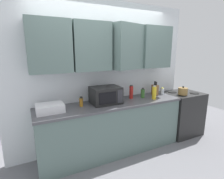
# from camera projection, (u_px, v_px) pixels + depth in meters

# --- Properties ---
(ground_plane) EXTENTS (8.00, 8.00, 0.00)m
(ground_plane) POSITION_uv_depth(u_px,v_px,m) (134.00, 174.00, 2.54)
(ground_plane) COLOR slate
(wall_back_with_cabinets) EXTENTS (3.40, 0.50, 2.60)m
(wall_back_with_cabinets) POSITION_uv_depth(u_px,v_px,m) (107.00, 62.00, 3.00)
(wall_back_with_cabinets) COLOR white
(wall_back_with_cabinets) RESTS_ON ground_plane
(counter_run) EXTENTS (2.53, 0.63, 0.90)m
(counter_run) POSITION_uv_depth(u_px,v_px,m) (113.00, 127.00, 3.05)
(counter_run) COLOR slate
(counter_run) RESTS_ON ground_plane
(stove_range) EXTENTS (0.76, 0.64, 0.91)m
(stove_range) POSITION_uv_depth(u_px,v_px,m) (181.00, 113.00, 3.75)
(stove_range) COLOR black
(stove_range) RESTS_ON ground_plane
(kettle) EXTENTS (0.18, 0.18, 0.17)m
(kettle) POSITION_uv_depth(u_px,v_px,m) (183.00, 91.00, 3.44)
(kettle) COLOR olive
(kettle) RESTS_ON stove_range
(microwave) EXTENTS (0.48, 0.37, 0.28)m
(microwave) POSITION_uv_depth(u_px,v_px,m) (106.00, 95.00, 2.90)
(microwave) COLOR black
(microwave) RESTS_ON counter_run
(dish_rack) EXTENTS (0.38, 0.30, 0.12)m
(dish_rack) POSITION_uv_depth(u_px,v_px,m) (50.00, 108.00, 2.50)
(dish_rack) COLOR silver
(dish_rack) RESTS_ON counter_run
(knife_block) EXTENTS (0.12, 0.14, 0.28)m
(knife_block) POSITION_uv_depth(u_px,v_px,m) (155.00, 90.00, 3.47)
(knife_block) COLOR brown
(knife_block) RESTS_ON counter_run
(bottle_amber_vinegar) EXTENTS (0.06, 0.06, 0.16)m
(bottle_amber_vinegar) POSITION_uv_depth(u_px,v_px,m) (81.00, 102.00, 2.75)
(bottle_amber_vinegar) COLOR #AD701E
(bottle_amber_vinegar) RESTS_ON counter_run
(bottle_yellow_mustard) EXTENTS (0.08, 0.08, 0.25)m
(bottle_yellow_mustard) POSITION_uv_depth(u_px,v_px,m) (154.00, 93.00, 3.15)
(bottle_yellow_mustard) COLOR gold
(bottle_yellow_mustard) RESTS_ON counter_run
(bottle_green_oil) EXTENTS (0.07, 0.07, 0.19)m
(bottle_green_oil) POSITION_uv_depth(u_px,v_px,m) (143.00, 93.00, 3.26)
(bottle_green_oil) COLOR #386B2D
(bottle_green_oil) RESTS_ON counter_run
(bottle_clear_tall) EXTENTS (0.07, 0.07, 0.14)m
(bottle_clear_tall) POSITION_uv_depth(u_px,v_px,m) (162.00, 91.00, 3.50)
(bottle_clear_tall) COLOR silver
(bottle_clear_tall) RESTS_ON counter_run
(bottle_red_sauce) EXTENTS (0.07, 0.07, 0.25)m
(bottle_red_sauce) POSITION_uv_depth(u_px,v_px,m) (131.00, 92.00, 3.20)
(bottle_red_sauce) COLOR red
(bottle_red_sauce) RESTS_ON counter_run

